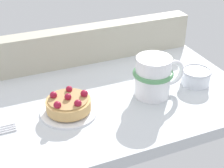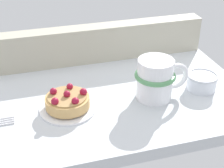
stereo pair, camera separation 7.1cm
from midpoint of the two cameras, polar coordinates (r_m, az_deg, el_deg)
ground_plane at (r=77.06cm, az=-0.10°, el=-2.94°), size 69.79×40.84×2.77cm
window_rail_back at (r=89.40cm, az=-3.31°, el=6.54°), size 68.39×4.85×9.59cm
dessert_plate at (r=71.83cm, az=-4.66°, el=-4.12°), size 12.06×12.06×0.88cm
raspberry_tart at (r=70.78cm, az=-4.71°, el=-2.90°), size 9.36×9.36×3.75cm
coffee_mug at (r=74.52cm, az=10.23°, el=0.83°), size 12.56×9.05×9.36cm
sugar_bowl at (r=81.67cm, az=17.42°, el=0.38°), size 7.22×7.22×3.71cm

